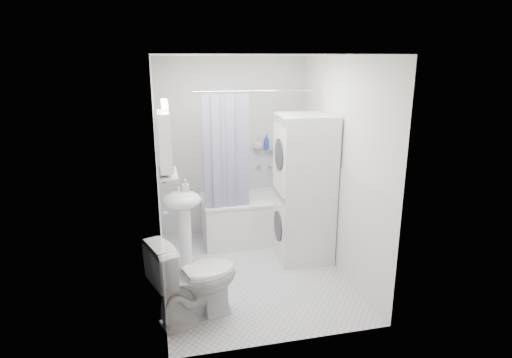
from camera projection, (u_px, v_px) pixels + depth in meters
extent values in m
plane|color=silver|center=(253.00, 272.00, 4.92)|extent=(2.60, 2.60, 0.00)
plane|color=silver|center=(232.00, 147.00, 5.81)|extent=(2.00, 0.00, 2.00)
plane|color=silver|center=(289.00, 212.00, 3.38)|extent=(2.00, 0.00, 2.00)
plane|color=silver|center=(158.00, 177.00, 4.38)|extent=(0.00, 2.60, 2.60)
plane|color=silver|center=(339.00, 166.00, 4.82)|extent=(0.00, 2.60, 2.60)
plane|color=white|center=(253.00, 55.00, 4.27)|extent=(2.60, 2.60, 0.00)
plane|color=white|center=(233.00, 190.00, 5.97)|extent=(1.98, 0.00, 1.98)
plane|color=white|center=(163.00, 231.00, 4.54)|extent=(0.00, 2.58, 2.58)
plane|color=white|center=(336.00, 216.00, 4.98)|extent=(0.00, 2.58, 2.58)
plane|color=brown|center=(163.00, 226.00, 3.61)|extent=(0.00, 2.00, 2.00)
cylinder|color=silver|center=(165.00, 213.00, 3.93)|extent=(0.04, 0.04, 0.04)
cube|color=white|center=(261.00, 218.00, 5.78)|extent=(1.54, 0.72, 0.57)
cube|color=white|center=(261.00, 197.00, 5.70)|extent=(1.56, 0.74, 0.03)
cube|color=silver|center=(261.00, 206.00, 5.73)|extent=(1.36, 0.54, 0.20)
cylinder|color=silver|center=(269.00, 166.00, 5.96)|extent=(0.04, 0.12, 0.04)
cylinder|color=silver|center=(267.00, 91.00, 5.02)|extent=(1.74, 0.02, 0.02)
cube|color=#15174B|center=(208.00, 156.00, 5.06)|extent=(0.10, 0.02, 1.45)
cube|color=#15174B|center=(215.00, 156.00, 5.08)|extent=(0.10, 0.02, 1.45)
cube|color=#15174B|center=(223.00, 155.00, 5.10)|extent=(0.10, 0.02, 1.45)
cube|color=#15174B|center=(230.00, 155.00, 5.12)|extent=(0.10, 0.02, 1.45)
cube|color=#15174B|center=(238.00, 155.00, 5.14)|extent=(0.10, 0.02, 1.45)
cube|color=#15174B|center=(245.00, 154.00, 5.16)|extent=(0.10, 0.02, 1.45)
ellipsoid|color=white|center=(182.00, 200.00, 4.74)|extent=(0.44, 0.37, 0.20)
cylinder|color=white|center=(185.00, 240.00, 4.88)|extent=(0.14, 0.14, 0.75)
cylinder|color=silver|center=(179.00, 186.00, 4.84)|extent=(0.03, 0.03, 0.14)
cylinder|color=silver|center=(179.00, 182.00, 4.78)|extent=(0.02, 0.10, 0.02)
cube|color=white|center=(165.00, 141.00, 4.40)|extent=(0.12, 0.50, 0.60)
cube|color=white|center=(171.00, 141.00, 4.41)|extent=(0.01, 0.47, 0.57)
cube|color=#FFEABF|center=(164.00, 104.00, 4.30)|extent=(0.06, 0.45, 0.06)
cube|color=silver|center=(168.00, 174.00, 4.50)|extent=(0.18, 0.54, 0.02)
cube|color=silver|center=(273.00, 150.00, 5.89)|extent=(0.22, 0.06, 0.02)
cube|color=#541C11|center=(162.00, 146.00, 4.79)|extent=(0.05, 0.33, 0.77)
cube|color=#541C11|center=(162.00, 114.00, 4.70)|extent=(0.03, 0.29, 0.08)
cylinder|color=silver|center=(158.00, 111.00, 4.68)|extent=(0.02, 0.04, 0.02)
cube|color=white|center=(303.00, 223.00, 5.19)|extent=(0.65, 0.65, 0.88)
cylinder|color=#2D2D33|center=(278.00, 226.00, 5.12)|extent=(0.04, 0.37, 0.37)
cube|color=gray|center=(279.00, 195.00, 5.01)|extent=(0.03, 0.56, 0.08)
cube|color=white|center=(305.00, 152.00, 4.95)|extent=(0.65, 0.65, 0.88)
cylinder|color=#2D2D33|center=(279.00, 155.00, 4.88)|extent=(0.04, 0.37, 0.37)
cube|color=gray|center=(280.00, 120.00, 4.77)|extent=(0.03, 0.56, 0.08)
imported|color=white|center=(195.00, 279.00, 3.95)|extent=(0.94, 0.71, 0.81)
imported|color=gray|center=(186.00, 191.00, 4.74)|extent=(0.08, 0.17, 0.08)
imported|color=gray|center=(169.00, 173.00, 4.34)|extent=(0.07, 0.18, 0.07)
imported|color=gray|center=(168.00, 165.00, 4.59)|extent=(0.10, 0.09, 0.10)
imported|color=gray|center=(258.00, 145.00, 5.83)|extent=(0.13, 0.17, 0.13)
imported|color=#27459C|center=(266.00, 147.00, 5.86)|extent=(0.08, 0.21, 0.08)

